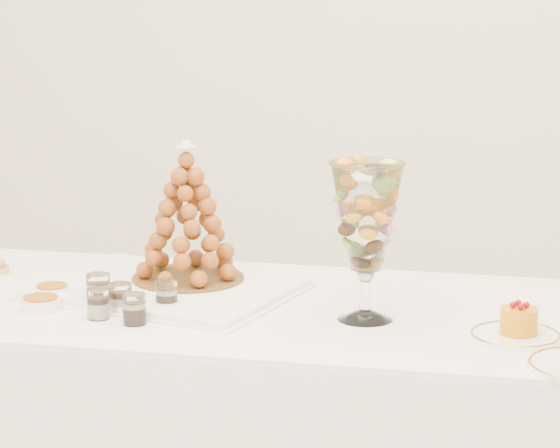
% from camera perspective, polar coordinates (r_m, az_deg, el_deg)
% --- Properties ---
extents(lace_tray, '(0.66, 0.55, 0.02)m').
position_cam_1_polar(lace_tray, '(3.31, -4.92, -2.81)').
color(lace_tray, white).
rests_on(lace_tray, buffet_table).
extents(macaron_vase, '(0.17, 0.17, 0.37)m').
position_cam_1_polar(macaron_vase, '(3.03, 3.74, 0.24)').
color(macaron_vase, white).
rests_on(macaron_vase, buffet_table).
extents(cake_plate, '(0.20, 0.20, 0.01)m').
position_cam_1_polar(cake_plate, '(2.99, 10.09, -4.77)').
color(cake_plate, white).
rests_on(cake_plate, buffet_table).
extents(verrine_a, '(0.07, 0.07, 0.08)m').
position_cam_1_polar(verrine_a, '(3.21, -7.82, -2.82)').
color(verrine_a, white).
rests_on(verrine_a, buffet_table).
extents(verrine_b, '(0.06, 0.06, 0.07)m').
position_cam_1_polar(verrine_b, '(3.15, -6.87, -3.19)').
color(verrine_b, white).
rests_on(verrine_b, buffet_table).
extents(verrine_c, '(0.06, 0.06, 0.07)m').
position_cam_1_polar(verrine_c, '(3.16, -4.91, -3.06)').
color(verrine_c, white).
rests_on(verrine_c, buffet_table).
extents(verrine_d, '(0.06, 0.06, 0.07)m').
position_cam_1_polar(verrine_d, '(3.11, -7.82, -3.42)').
color(verrine_d, white).
rests_on(verrine_d, buffet_table).
extents(verrine_e, '(0.06, 0.06, 0.07)m').
position_cam_1_polar(verrine_e, '(3.06, -6.28, -3.66)').
color(verrine_e, white).
rests_on(verrine_e, buffet_table).
extents(ramekin_back, '(0.09, 0.09, 0.03)m').
position_cam_1_polar(ramekin_back, '(3.31, -9.78, -2.88)').
color(ramekin_back, white).
rests_on(ramekin_back, buffet_table).
extents(ramekin_front, '(0.09, 0.09, 0.03)m').
position_cam_1_polar(ramekin_front, '(3.20, -10.26, -3.41)').
color(ramekin_front, white).
rests_on(ramekin_front, buffet_table).
extents(croquembouche, '(0.29, 0.29, 0.35)m').
position_cam_1_polar(croquembouche, '(3.32, -4.02, 0.50)').
color(croquembouche, brown).
rests_on(croquembouche, lace_tray).
extents(mousse_cake, '(0.08, 0.08, 0.07)m').
position_cam_1_polar(mousse_cake, '(2.99, 10.25, -4.10)').
color(mousse_cake, orange).
rests_on(mousse_cake, cake_plate).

